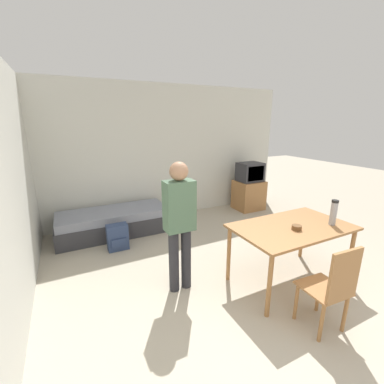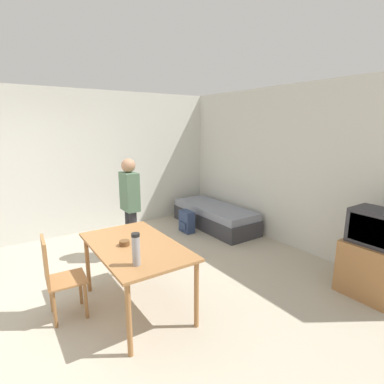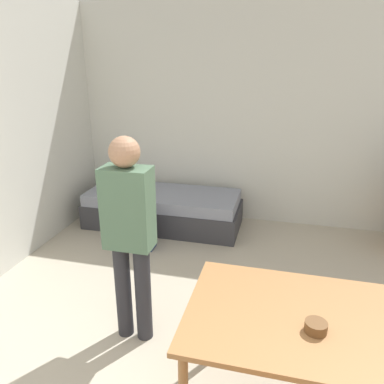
{
  "view_description": "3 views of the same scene",
  "coord_description": "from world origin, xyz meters",
  "px_view_note": "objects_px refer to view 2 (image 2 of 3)",
  "views": [
    {
      "loc": [
        -1.81,
        -1.17,
        2.0
      ],
      "look_at": [
        -0.12,
        2.22,
        0.94
      ],
      "focal_mm": 24.0,
      "sensor_mm": 36.0,
      "label": 1
    },
    {
      "loc": [
        3.47,
        -0.34,
        2.05
      ],
      "look_at": [
        -0.13,
        2.09,
        1.08
      ],
      "focal_mm": 28.0,
      "sensor_mm": 36.0,
      "label": 2
    },
    {
      "loc": [
        0.3,
        -0.85,
        2.05
      ],
      "look_at": [
        -0.46,
        2.14,
        0.93
      ],
      "focal_mm": 35.0,
      "sensor_mm": 36.0,
      "label": 3
    }
  ],
  "objects_px": {
    "wooden_chair": "(57,275)",
    "thermos_flask": "(136,248)",
    "dining_table": "(136,251)",
    "mate_bowl": "(124,243)",
    "person_standing": "(130,202)",
    "backpack": "(187,222)",
    "daybed": "(215,216)",
    "tv": "(372,257)"
  },
  "relations": [
    {
      "from": "tv",
      "to": "wooden_chair",
      "type": "distance_m",
      "value": 3.64
    },
    {
      "from": "wooden_chair",
      "to": "daybed",
      "type": "bearing_deg",
      "value": 113.7
    },
    {
      "from": "person_standing",
      "to": "thermos_flask",
      "type": "distance_m",
      "value": 1.87
    },
    {
      "from": "person_standing",
      "to": "thermos_flask",
      "type": "height_order",
      "value": "person_standing"
    },
    {
      "from": "person_standing",
      "to": "backpack",
      "type": "xyz_separation_m",
      "value": [
        -0.49,
        1.35,
        -0.7
      ]
    },
    {
      "from": "daybed",
      "to": "person_standing",
      "type": "bearing_deg",
      "value": -77.83
    },
    {
      "from": "mate_bowl",
      "to": "person_standing",
      "type": "bearing_deg",
      "value": 154.73
    },
    {
      "from": "daybed",
      "to": "backpack",
      "type": "xyz_separation_m",
      "value": [
        -0.06,
        -0.64,
        -0.01
      ]
    },
    {
      "from": "person_standing",
      "to": "mate_bowl",
      "type": "distance_m",
      "value": 1.37
    },
    {
      "from": "dining_table",
      "to": "person_standing",
      "type": "bearing_deg",
      "value": 159.53
    },
    {
      "from": "daybed",
      "to": "tv",
      "type": "bearing_deg",
      "value": 0.22
    },
    {
      "from": "tv",
      "to": "daybed",
      "type": "bearing_deg",
      "value": -179.78
    },
    {
      "from": "person_standing",
      "to": "daybed",
      "type": "bearing_deg",
      "value": 102.17
    },
    {
      "from": "thermos_flask",
      "to": "mate_bowl",
      "type": "xyz_separation_m",
      "value": [
        -0.51,
        0.08,
        -0.14
      ]
    },
    {
      "from": "dining_table",
      "to": "wooden_chair",
      "type": "height_order",
      "value": "wooden_chair"
    },
    {
      "from": "person_standing",
      "to": "mate_bowl",
      "type": "bearing_deg",
      "value": -25.27
    },
    {
      "from": "daybed",
      "to": "dining_table",
      "type": "distance_m",
      "value": 3.04
    },
    {
      "from": "dining_table",
      "to": "mate_bowl",
      "type": "height_order",
      "value": "mate_bowl"
    },
    {
      "from": "person_standing",
      "to": "thermos_flask",
      "type": "bearing_deg",
      "value": -20.86
    },
    {
      "from": "daybed",
      "to": "dining_table",
      "type": "bearing_deg",
      "value": -55.25
    },
    {
      "from": "daybed",
      "to": "tv",
      "type": "distance_m",
      "value": 3.07
    },
    {
      "from": "dining_table",
      "to": "wooden_chair",
      "type": "bearing_deg",
      "value": -110.38
    },
    {
      "from": "thermos_flask",
      "to": "backpack",
      "type": "height_order",
      "value": "thermos_flask"
    },
    {
      "from": "mate_bowl",
      "to": "backpack",
      "type": "xyz_separation_m",
      "value": [
        -1.73,
        1.93,
        -0.58
      ]
    },
    {
      "from": "tv",
      "to": "thermos_flask",
      "type": "distance_m",
      "value": 2.84
    },
    {
      "from": "daybed",
      "to": "dining_table",
      "type": "height_order",
      "value": "dining_table"
    },
    {
      "from": "wooden_chair",
      "to": "thermos_flask",
      "type": "height_order",
      "value": "thermos_flask"
    },
    {
      "from": "person_standing",
      "to": "backpack",
      "type": "height_order",
      "value": "person_standing"
    },
    {
      "from": "daybed",
      "to": "wooden_chair",
      "type": "distance_m",
      "value": 3.56
    },
    {
      "from": "thermos_flask",
      "to": "dining_table",
      "type": "bearing_deg",
      "value": 158.09
    },
    {
      "from": "wooden_chair",
      "to": "mate_bowl",
      "type": "relative_size",
      "value": 8.3
    },
    {
      "from": "tv",
      "to": "thermos_flask",
      "type": "relative_size",
      "value": 3.43
    },
    {
      "from": "wooden_chair",
      "to": "thermos_flask",
      "type": "distance_m",
      "value": 1.05
    },
    {
      "from": "dining_table",
      "to": "wooden_chair",
      "type": "distance_m",
      "value": 0.85
    },
    {
      "from": "person_standing",
      "to": "backpack",
      "type": "bearing_deg",
      "value": 110.02
    },
    {
      "from": "wooden_chair",
      "to": "person_standing",
      "type": "bearing_deg",
      "value": 128.42
    },
    {
      "from": "mate_bowl",
      "to": "daybed",
      "type": "bearing_deg",
      "value": 122.91
    },
    {
      "from": "dining_table",
      "to": "mate_bowl",
      "type": "relative_size",
      "value": 12.9
    },
    {
      "from": "wooden_chair",
      "to": "mate_bowl",
      "type": "xyz_separation_m",
      "value": [
        0.24,
        0.67,
        0.28
      ]
    },
    {
      "from": "dining_table",
      "to": "mate_bowl",
      "type": "xyz_separation_m",
      "value": [
        -0.05,
        -0.1,
        0.11
      ]
    },
    {
      "from": "dining_table",
      "to": "mate_bowl",
      "type": "distance_m",
      "value": 0.16
    },
    {
      "from": "daybed",
      "to": "backpack",
      "type": "height_order",
      "value": "daybed"
    }
  ]
}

